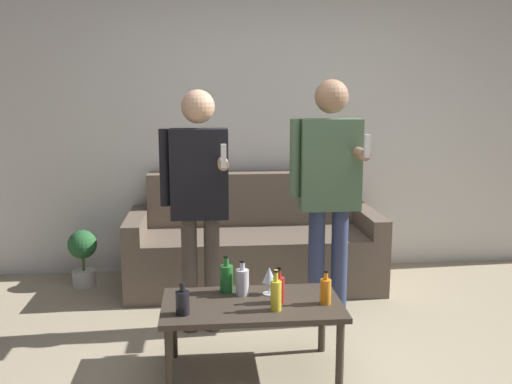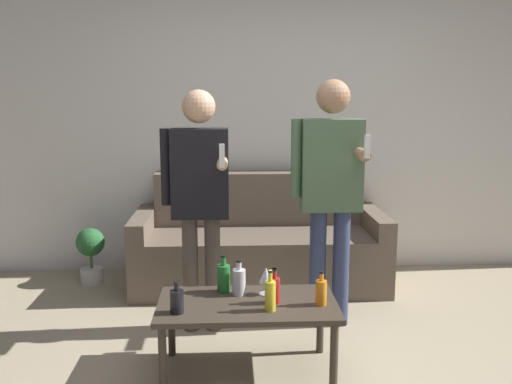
{
  "view_description": "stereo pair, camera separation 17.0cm",
  "coord_description": "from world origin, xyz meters",
  "px_view_note": "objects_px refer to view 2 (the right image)",
  "views": [
    {
      "loc": [
        -0.6,
        -2.8,
        1.59
      ],
      "look_at": [
        -0.27,
        0.74,
        0.95
      ],
      "focal_mm": 40.0,
      "sensor_mm": 36.0,
      "label": 1
    },
    {
      "loc": [
        -0.43,
        -2.81,
        1.59
      ],
      "look_at": [
        -0.27,
        0.74,
        0.95
      ],
      "focal_mm": 40.0,
      "sensor_mm": 36.0,
      "label": 2
    }
  ],
  "objects_px": {
    "couch": "(259,245)",
    "person_standing_left": "(199,190)",
    "coffee_table": "(247,310)",
    "bottle_orange": "(239,281)",
    "person_standing_right": "(331,183)"
  },
  "relations": [
    {
      "from": "couch",
      "to": "coffee_table",
      "type": "relative_size",
      "value": 2.02
    },
    {
      "from": "couch",
      "to": "person_standing_left",
      "type": "height_order",
      "value": "person_standing_left"
    },
    {
      "from": "coffee_table",
      "to": "person_standing_left",
      "type": "distance_m",
      "value": 0.89
    },
    {
      "from": "coffee_table",
      "to": "person_standing_left",
      "type": "bearing_deg",
      "value": 115.51
    },
    {
      "from": "bottle_orange",
      "to": "person_standing_left",
      "type": "height_order",
      "value": "person_standing_left"
    },
    {
      "from": "person_standing_right",
      "to": "bottle_orange",
      "type": "bearing_deg",
      "value": -139.54
    },
    {
      "from": "coffee_table",
      "to": "person_standing_right",
      "type": "bearing_deg",
      "value": 48.7
    },
    {
      "from": "couch",
      "to": "bottle_orange",
      "type": "bearing_deg",
      "value": -97.69
    },
    {
      "from": "couch",
      "to": "bottle_orange",
      "type": "xyz_separation_m",
      "value": [
        -0.19,
        -1.4,
        0.18
      ]
    },
    {
      "from": "bottle_orange",
      "to": "person_standing_left",
      "type": "bearing_deg",
      "value": 116.96
    },
    {
      "from": "bottle_orange",
      "to": "person_standing_right",
      "type": "distance_m",
      "value": 0.94
    },
    {
      "from": "couch",
      "to": "coffee_table",
      "type": "xyz_separation_m",
      "value": [
        -0.14,
        -1.52,
        0.05
      ]
    },
    {
      "from": "couch",
      "to": "person_standing_left",
      "type": "relative_size",
      "value": 1.27
    },
    {
      "from": "couch",
      "to": "person_standing_right",
      "type": "height_order",
      "value": "person_standing_right"
    },
    {
      "from": "bottle_orange",
      "to": "person_standing_left",
      "type": "relative_size",
      "value": 0.13
    }
  ]
}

